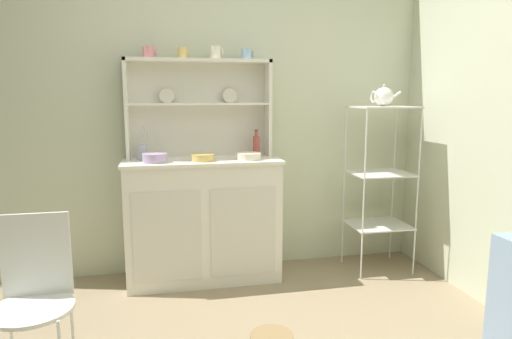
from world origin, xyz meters
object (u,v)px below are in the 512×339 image
Objects in this scene: hutch_cabinet at (203,219)px; wire_chair at (34,289)px; hutch_shelf_unit at (199,101)px; jam_bottle at (256,145)px; cup_rose_0 at (149,52)px; utensil_jar at (142,152)px; bakers_rack at (380,168)px; bowl_mixing_large at (155,158)px; porcelain_teapot at (384,97)px.

wire_chair is (-0.87, -1.19, 0.05)m from hutch_cabinet.
hutch_shelf_unit reaches higher than jam_bottle.
utensil_jar is (-0.07, -0.04, -0.71)m from cup_rose_0.
hutch_cabinet is 1.07× the size of hutch_shelf_unit.
hutch_shelf_unit is at bearing 169.87° from bakers_rack.
cup_rose_0 is at bearing 95.34° from bowl_mixing_large.
bowl_mixing_large is at bearing -84.66° from cup_rose_0.
cup_rose_0 reaches higher than utensil_jar.
porcelain_teapot is at bearing -180.00° from bakers_rack.
bowl_mixing_large is at bearing -168.10° from jam_bottle.
bakers_rack is at bearing -3.37° from hutch_cabinet.
cup_rose_0 reaches higher than porcelain_teapot.
hutch_shelf_unit reaches higher than wire_chair.
hutch_shelf_unit reaches higher than bakers_rack.
porcelain_teapot reaches higher than jam_bottle.
wire_chair is 1.32m from bowl_mixing_large.
wire_chair is 4.97× the size of bowl_mixing_large.
jam_bottle is (0.78, -0.04, -0.68)m from cup_rose_0.
bakers_rack reaches higher than utensil_jar.
porcelain_teapot is (1.73, -0.20, -0.31)m from cup_rose_0.
porcelain_teapot reaches higher than utensil_jar.
bakers_rack is 1.94m from cup_rose_0.
bakers_rack is 13.36× the size of cup_rose_0.
bowl_mixing_large is 0.83× the size of jam_bottle.
porcelain_teapot is at bearing -5.04° from utensil_jar.
hutch_shelf_unit is 1.40m from porcelain_teapot.
utensil_jar is at bearing -168.31° from hutch_shelf_unit.
jam_bottle reaches higher than hutch_cabinet.
utensil_jar is (-1.80, 0.16, 0.16)m from bakers_rack.
cup_rose_0 is 0.57× the size of bowl_mixing_large.
hutch_shelf_unit reaches higher than hutch_cabinet.
porcelain_teapot is (0.95, -0.17, 0.37)m from jam_bottle.
utensil_jar is at bearing 169.60° from hutch_cabinet.
utensil_jar is at bearing 120.40° from bowl_mixing_large.
wire_chair is at bearing -111.63° from cup_rose_0.
porcelain_teapot is (2.25, 1.11, 0.85)m from wire_chair.
cup_rose_0 is at bearing 160.86° from hutch_cabinet.
jam_bottle is (0.42, 0.09, 0.53)m from hutch_cabinet.
hutch_shelf_unit is 4.23× the size of utensil_jar.
hutch_shelf_unit is at bearing 169.47° from jam_bottle.
bowl_mixing_large is 0.73× the size of porcelain_teapot.
cup_rose_0 is 0.38× the size of utensil_jar.
cup_rose_0 reaches higher than hutch_shelf_unit.
cup_rose_0 is 0.41× the size of porcelain_teapot.
bakers_rack is at bearing 31.54° from wire_chair.
hutch_shelf_unit is 0.55m from jam_bottle.
bowl_mixing_large reaches higher than hutch_cabinet.
hutch_cabinet is 0.88× the size of bakers_rack.
utensil_jar reaches higher than jam_bottle.
utensil_jar is at bearing 174.96° from bakers_rack.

